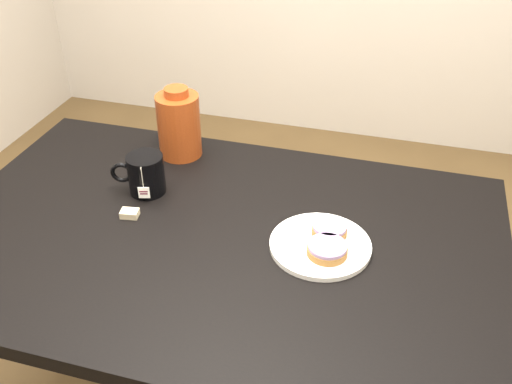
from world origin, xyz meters
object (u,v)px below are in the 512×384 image
table (218,259)px  teabag_pouch (130,213)px  mug (145,174)px  bagel_back (330,229)px  bagel_front (327,249)px  plate (320,244)px  bagel_package (179,125)px

table → teabag_pouch: size_ratio=31.11×
mug → bagel_back: bearing=-23.6°
bagel_front → teabag_pouch: (-0.51, 0.02, -0.02)m
plate → bagel_package: size_ratio=1.14×
table → bagel_back: bagel_back is taller
table → bagel_back: 0.30m
plate → teabag_pouch: size_ratio=5.39×
table → mug: size_ratio=9.05×
table → bagel_back: (0.27, 0.06, 0.11)m
bagel_front → plate: bearing=122.2°
plate → teabag_pouch: same height
bagel_package → bagel_back: bearing=-29.2°
plate → table: bearing=-176.2°
plate → mug: bearing=167.9°
table → mug: (-0.24, 0.12, 0.14)m
bagel_package → teabag_pouch: bearing=-91.4°
bagel_back → bagel_package: size_ratio=0.41×
bagel_back → mug: 0.52m
plate → bagel_package: 0.59m
bagel_package → table: bearing=-55.7°
plate → teabag_pouch: bearing=-178.7°
mug → plate: bearing=-28.4°
bagel_front → bagel_package: bagel_package is taller
table → mug: mug is taller
table → plate: 0.27m
bagel_front → mug: mug is taller
plate → bagel_back: 0.05m
bagel_front → mug: (-0.52, 0.14, 0.03)m
teabag_pouch → mug: bearing=92.9°
plate → mug: (-0.50, 0.11, 0.05)m
bagel_back → plate: bearing=-108.5°
bagel_back → teabag_pouch: (-0.51, -0.05, -0.02)m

